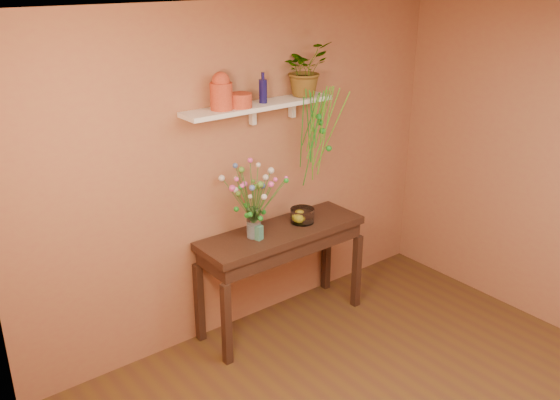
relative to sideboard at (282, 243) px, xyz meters
name	(u,v)px	position (x,y,z in m)	size (l,w,h in m)	color
room	(447,262)	(-0.17, -1.74, 0.59)	(4.04, 4.04, 2.70)	#4F3517
sideboard	(282,243)	(0.00, 0.00, 0.00)	(1.46, 0.47, 0.89)	#3C2119
wall_shelf	(260,106)	(-0.11, 0.13, 1.16)	(1.30, 0.24, 0.19)	white
terracotta_jug	(221,92)	(-0.47, 0.12, 1.31)	(0.20, 0.20, 0.28)	#BE452B
terracotta_pot	(240,100)	(-0.31, 0.10, 1.23)	(0.17, 0.17, 0.11)	#BE452B
blue_bottle	(263,91)	(-0.09, 0.12, 1.27)	(0.07, 0.07, 0.24)	#120F46
spider_plant	(305,69)	(0.34, 0.14, 1.39)	(0.38, 0.33, 0.43)	#1E8322
plant_fronds	(319,128)	(0.38, -0.02, 0.93)	(0.47, 0.38, 0.84)	#1E8322
glass_vase	(254,225)	(-0.27, 0.02, 0.23)	(0.12, 0.12, 0.25)	white
bouquet	(252,188)	(-0.28, 0.02, 0.55)	(0.46, 0.49, 0.50)	#386B28
glass_bowl	(302,216)	(0.23, 0.01, 0.19)	(0.20, 0.20, 0.12)	white
lemon	(299,217)	(0.21, 0.02, 0.17)	(0.08, 0.08, 0.08)	yellow
carton	(259,233)	(-0.27, -0.05, 0.19)	(0.06, 0.04, 0.12)	#33627E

